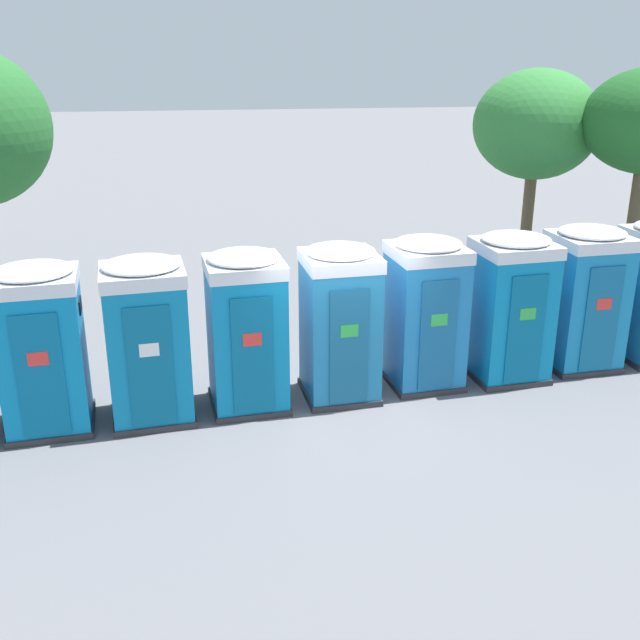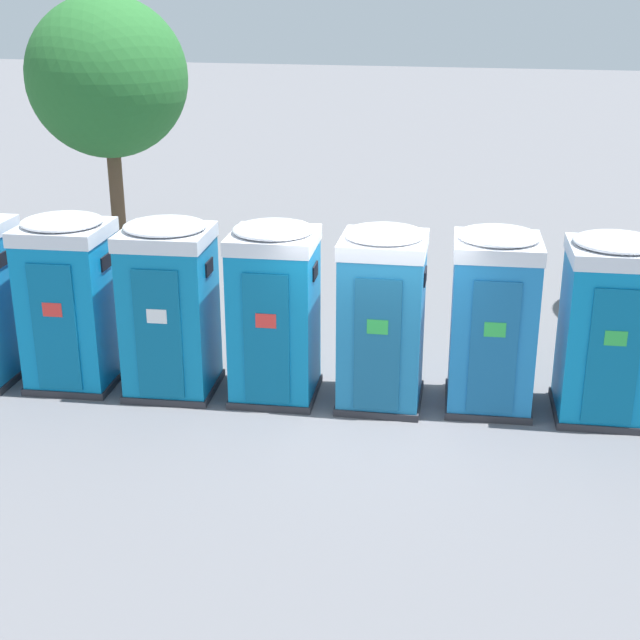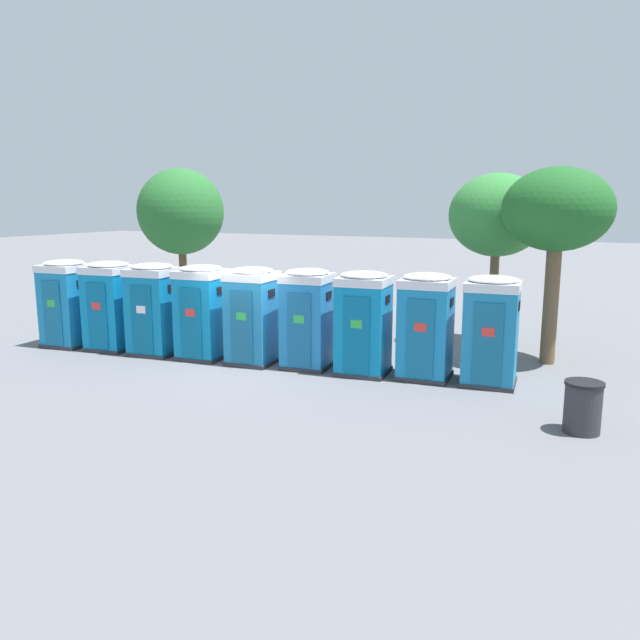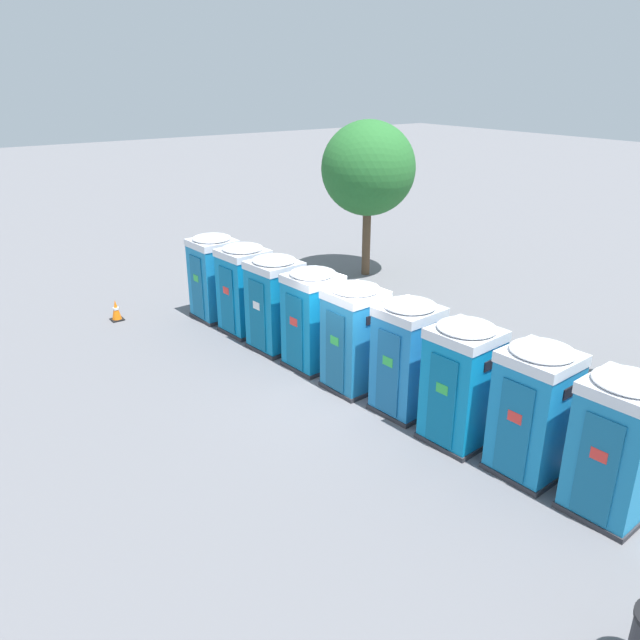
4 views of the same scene
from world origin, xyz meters
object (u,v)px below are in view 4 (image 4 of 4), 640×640
Objects in this scene: portapotty_1 at (244,289)px; portapotty_8 at (616,446)px; portapotty_2 at (275,303)px; portapotty_7 at (534,410)px; portapotty_4 at (354,337)px; traffic_cone at (116,310)px; portapotty_0 at (214,277)px; portapotty_5 at (407,357)px; street_tree_2 at (368,169)px; portapotty_3 at (313,318)px; portapotty_6 at (461,383)px.

portapotty_1 is 10.52m from portapotty_8.
portapotty_7 is at bearing 6.60° from portapotty_2.
portapotty_4 reaches higher than traffic_cone.
traffic_cone is (-4.48, -2.84, -0.97)m from portapotty_2.
portapotty_5 is (7.47, 0.84, 0.00)m from portapotty_0.
street_tree_2 is (-3.75, 6.16, 2.53)m from portapotty_2.
street_tree_2 reaches higher than portapotty_7.
street_tree_2 is at bearing 131.20° from portapotty_3.
portapotty_3 is 7.51m from portapotty_8.
street_tree_2 is (-2.24, 6.25, 2.53)m from portapotty_1.
traffic_cone is (-7.47, -3.13, -0.97)m from portapotty_4.
portapotty_2 is 1.00× the size of portapotty_8.
portapotty_1 is 1.00× the size of portapotty_4.
traffic_cone is (-5.97, -3.01, -0.97)m from portapotty_3.
portapotty_3 is at bearing -48.80° from street_tree_2.
portapotty_2 and portapotty_5 have the same top height.
portapotty_5 is at bearing -34.29° from street_tree_2.
portapotty_5 is 10.27m from street_tree_2.
portapotty_0 and portapotty_7 have the same top height.
portapotty_5 is at bearing 20.74° from traffic_cone.
traffic_cone is (-8.95, -3.39, -0.97)m from portapotty_5.
portapotty_7 reaches higher than traffic_cone.
portapotty_2 is 1.00× the size of portapotty_3.
street_tree_2 is 8.53× the size of traffic_cone.
portapotty_7 is at bearing -25.28° from street_tree_2.
portapotty_0 and portapotty_8 have the same top height.
portapotty_6 reaches higher than traffic_cone.
portapotty_1 is 7.51m from portapotty_6.
portapotty_2 is at bearing 3.41° from portapotty_1.
street_tree_2 reaches higher than portapotty_1.
portapotty_5 is 1.51m from portapotty_6.
portapotty_6 is 3.97× the size of traffic_cone.
portapotty_1 is at bearing -174.97° from portapotty_3.
portapotty_0 is 9.02m from portapotty_6.
street_tree_2 is at bearing 154.72° from portapotty_7.
portapotty_1 and portapotty_4 have the same top height.
portapotty_2 and portapotty_3 have the same top height.
portapotty_3 is at bearing 5.85° from portapotty_0.
portapotty_4 is 4.51m from portapotty_7.
portapotty_3 is at bearing 6.65° from portapotty_2.
street_tree_2 is (-8.22, 5.61, 2.53)m from portapotty_5.
portapotty_7 is (5.97, 0.69, -0.00)m from portapotty_3.
portapotty_6 is (8.97, 0.88, -0.00)m from portapotty_0.
portapotty_1 and portapotty_8 have the same top height.
portapotty_6 is 11.05m from traffic_cone.
portapotty_3 is 3.97× the size of traffic_cone.
portapotty_0 reaches higher than traffic_cone.
portapotty_2 and portapotty_6 have the same top height.
street_tree_2 reaches higher than portapotty_6.
portapotty_3 is 1.00× the size of portapotty_6.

